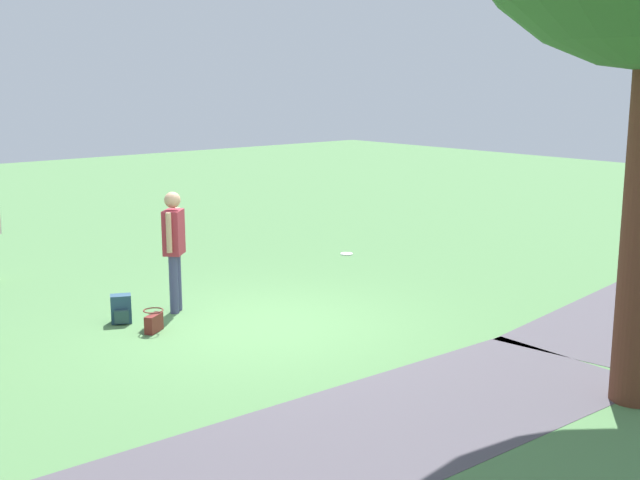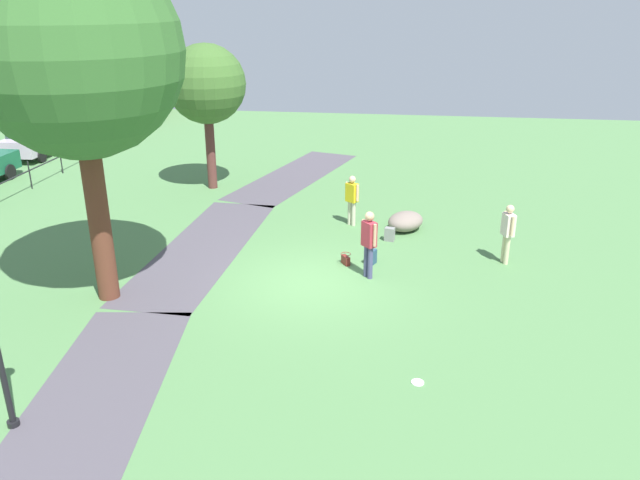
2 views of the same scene
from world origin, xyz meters
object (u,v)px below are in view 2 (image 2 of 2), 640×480
handbag_on_grass (346,259)px  parked_compact_green (36,138)px  lawn_boulder (405,221)px  man_near_boulder (508,230)px  woman_with_handbag (369,240)px  spare_backpack_on_lawn (371,257)px  large_shade_tree (76,53)px  backpack_by_boulder (390,234)px  parked_hatchback_blue (90,119)px  delivery_van (134,93)px  passerby_on_path (352,197)px  young_tree_near_path (206,85)px  frisbee_on_grass (418,382)px

handbag_on_grass → parked_compact_green: bearing=55.8°
lawn_boulder → parked_compact_green: 18.00m
man_near_boulder → woman_with_handbag: bearing=111.8°
spare_backpack_on_lawn → large_shade_tree: bearing=115.0°
backpack_by_boulder → parked_compact_green: 18.01m
parked_hatchback_blue → delivery_van: bearing=0.9°
woman_with_handbag → delivery_van: delivery_van is taller
lawn_boulder → passerby_on_path: 1.81m
passerby_on_path → man_near_boulder: bearing=-118.6°
lawn_boulder → spare_backpack_on_lawn: lawn_boulder is taller
large_shade_tree → man_near_boulder: large_shade_tree is taller
passerby_on_path → backpack_by_boulder: passerby_on_path is taller
lawn_boulder → delivery_van: (17.69, 16.33, 0.98)m
woman_with_handbag → man_near_boulder: bearing=-68.2°
parked_compact_green → delivery_van: size_ratio=0.72×
large_shade_tree → handbag_on_grass: size_ratio=21.12×
large_shade_tree → delivery_van: size_ratio=1.46×
large_shade_tree → parked_hatchback_blue: bearing=28.1°
young_tree_near_path → handbag_on_grass: young_tree_near_path is taller
handbag_on_grass → large_shade_tree: bearing=116.5°
woman_with_handbag → backpack_by_boulder: (2.64, -0.46, -0.84)m
handbag_on_grass → parked_hatchback_blue: (14.69, 14.69, 0.66)m
parked_compact_green → backpack_by_boulder: bearing=-117.2°
young_tree_near_path → woman_with_handbag: young_tree_near_path is taller
young_tree_near_path → backpack_by_boulder: young_tree_near_path is taller
woman_with_handbag → man_near_boulder: size_ratio=1.08×
handbag_on_grass → parked_compact_green: 18.04m
man_near_boulder → frisbee_on_grass: bearing=158.5°
spare_backpack_on_lawn → parked_hatchback_blue: (14.55, 15.35, 0.61)m
spare_backpack_on_lawn → man_near_boulder: bearing=-81.0°
backpack_by_boulder → parked_hatchback_blue: 20.32m
large_shade_tree → spare_backpack_on_lawn: large_shade_tree is taller
frisbee_on_grass → backpack_by_boulder: bearing=6.2°
young_tree_near_path → lawn_boulder: bearing=-116.3°
man_near_boulder → handbag_on_grass: man_near_boulder is taller
man_near_boulder → spare_backpack_on_lawn: size_ratio=4.10×
handbag_on_grass → parked_compact_green: (10.13, 14.91, 0.66)m
passerby_on_path → handbag_on_grass: (-3.08, -0.13, -0.78)m
man_near_boulder → parked_hatchback_blue: 23.53m
handbag_on_grass → parked_hatchback_blue: parked_hatchback_blue is taller
woman_with_handbag → handbag_on_grass: (0.73, 0.65, -0.90)m
parked_hatchback_blue → large_shade_tree: bearing=-151.9°
man_near_boulder → passerby_on_path: (2.38, 4.36, -0.03)m
young_tree_near_path → man_near_boulder: 11.76m
man_near_boulder → passerby_on_path: bearing=61.4°
backpack_by_boulder → passerby_on_path: bearing=46.5°
spare_backpack_on_lawn → delivery_van: 25.61m
lawn_boulder → parked_hatchback_blue: (11.83, 16.24, 0.52)m
lawn_boulder → parked_hatchback_blue: size_ratio=0.40×
lawn_boulder → frisbee_on_grass: 8.13m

